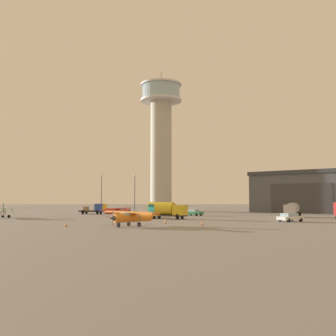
% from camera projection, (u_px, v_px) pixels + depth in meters
% --- Properties ---
extents(ground_plane, '(400.00, 400.00, 0.00)m').
position_uv_depth(ground_plane, '(148.00, 226.00, 54.12)').
color(ground_plane, gray).
extents(control_tower, '(12.41, 12.41, 42.44)m').
position_uv_depth(control_tower, '(161.00, 133.00, 120.10)').
color(control_tower, '#B2AD9E').
rests_on(control_tower, ground_plane).
extents(hangar, '(34.02, 32.40, 10.85)m').
position_uv_depth(hangar, '(312.00, 192.00, 105.93)').
color(hangar, '#4C5159').
rests_on(hangar, ground_plane).
extents(airplane_red, '(6.74, 8.55, 2.56)m').
position_uv_depth(airplane_red, '(117.00, 211.00, 81.28)').
color(airplane_red, red).
rests_on(airplane_red, ground_plane).
extents(airplane_white, '(9.46, 7.51, 2.87)m').
position_uv_depth(airplane_white, '(2.00, 211.00, 75.67)').
color(airplane_white, white).
rests_on(airplane_white, ground_plane).
extents(airplane_orange, '(7.89, 7.98, 2.90)m').
position_uv_depth(airplane_orange, '(133.00, 216.00, 52.80)').
color(airplane_orange, orange).
rests_on(airplane_orange, ground_plane).
extents(truck_flatbed_blue, '(6.03, 3.84, 2.46)m').
position_uv_depth(truck_flatbed_blue, '(94.00, 209.00, 94.57)').
color(truck_flatbed_blue, '#38383D').
rests_on(truck_flatbed_blue, ground_plane).
extents(truck_fuel_tanker_silver, '(4.55, 6.16, 2.85)m').
position_uv_depth(truck_fuel_tanker_silver, '(291.00, 209.00, 78.80)').
color(truck_fuel_tanker_silver, '#38383D').
rests_on(truck_fuel_tanker_silver, ground_plane).
extents(truck_fuel_tanker_yellow, '(7.49, 5.15, 3.04)m').
position_uv_depth(truck_fuel_tanker_yellow, '(166.00, 210.00, 72.32)').
color(truck_fuel_tanker_yellow, '#38383D').
rests_on(truck_fuel_tanker_yellow, ground_plane).
extents(car_white, '(4.76, 4.10, 1.37)m').
position_uv_depth(car_white, '(289.00, 217.00, 63.38)').
color(car_white, white).
rests_on(car_white, ground_plane).
extents(car_green, '(4.17, 3.99, 1.37)m').
position_uv_depth(car_green, '(193.00, 212.00, 85.62)').
color(car_green, '#287A42').
rests_on(car_green, ground_plane).
extents(light_post_west, '(0.44, 0.44, 9.66)m').
position_uv_depth(light_post_west, '(134.00, 190.00, 96.71)').
color(light_post_west, '#38383D').
rests_on(light_post_west, ground_plane).
extents(light_post_north, '(0.44, 0.44, 9.92)m').
position_uv_depth(light_post_north, '(101.00, 190.00, 102.24)').
color(light_post_north, '#38383D').
rests_on(light_post_north, ground_plane).
extents(traffic_cone_near_left, '(0.36, 0.36, 0.69)m').
position_uv_depth(traffic_cone_near_left, '(65.00, 224.00, 52.66)').
color(traffic_cone_near_left, black).
rests_on(traffic_cone_near_left, ground_plane).
extents(traffic_cone_near_right, '(0.36, 0.36, 0.59)m').
position_uv_depth(traffic_cone_near_right, '(201.00, 223.00, 55.21)').
color(traffic_cone_near_right, black).
rests_on(traffic_cone_near_right, ground_plane).
extents(traffic_cone_mid_apron, '(0.36, 0.36, 0.74)m').
position_uv_depth(traffic_cone_mid_apron, '(165.00, 221.00, 59.38)').
color(traffic_cone_mid_apron, black).
rests_on(traffic_cone_mid_apron, ground_plane).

